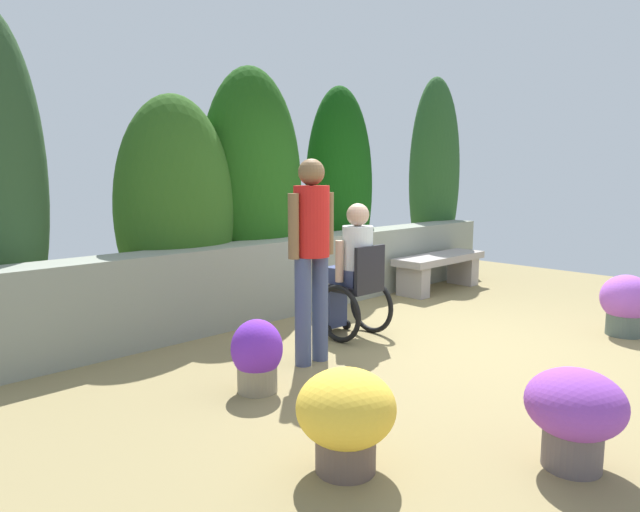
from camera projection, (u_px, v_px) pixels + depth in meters
ground_plane at (442, 345)px, 5.27m from camera, size 10.00×10.00×0.00m
stone_retaining_wall at (299, 273)px, 6.63m from camera, size 7.11×0.45×0.87m
hedge_backdrop at (271, 190)px, 6.89m from camera, size 7.38×1.02×3.16m
stone_bench at (440, 267)px, 7.75m from camera, size 1.58×0.48×0.50m
person_in_wheelchair at (353, 275)px, 5.47m from camera, size 0.53×0.66×1.33m
person_standing_companion at (312, 247)px, 4.65m from camera, size 0.49×0.30×1.73m
flower_pot_purple_near at (575, 412)px, 3.03m from camera, size 0.53×0.53×0.56m
flower_pot_terracotta_by_wall at (257, 355)px, 4.12m from camera, size 0.39×0.39×0.55m
flower_pot_red_accent at (346, 416)px, 3.00m from camera, size 0.55×0.55×0.57m
flower_pot_small_foreground at (626, 303)px, 5.56m from camera, size 0.49×0.49×0.61m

